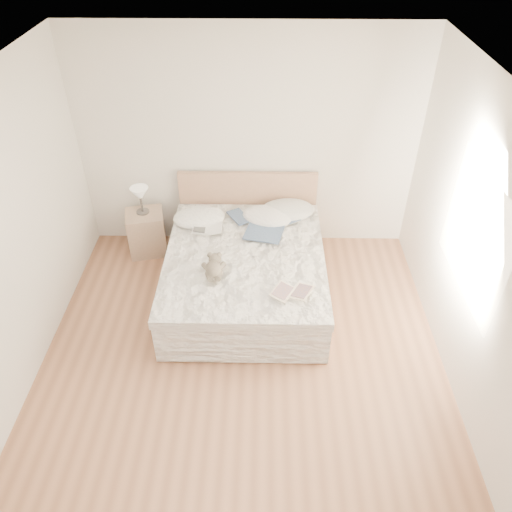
# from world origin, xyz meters

# --- Properties ---
(floor) EXTENTS (4.00, 4.50, 0.00)m
(floor) POSITION_xyz_m (0.00, 0.00, 0.00)
(floor) COLOR brown
(floor) RESTS_ON ground
(ceiling) EXTENTS (4.00, 4.50, 0.00)m
(ceiling) POSITION_xyz_m (0.00, 0.00, 2.70)
(ceiling) COLOR white
(ceiling) RESTS_ON ground
(wall_back) EXTENTS (4.00, 0.02, 2.70)m
(wall_back) POSITION_xyz_m (0.00, 2.25, 1.35)
(wall_back) COLOR silver
(wall_back) RESTS_ON ground
(wall_right) EXTENTS (0.02, 4.50, 2.70)m
(wall_right) POSITION_xyz_m (2.00, 0.00, 1.35)
(wall_right) COLOR silver
(wall_right) RESTS_ON ground
(window) EXTENTS (0.02, 1.30, 1.10)m
(window) POSITION_xyz_m (1.99, 0.30, 1.45)
(window) COLOR white
(window) RESTS_ON wall_right
(bed) EXTENTS (1.72, 2.14, 1.00)m
(bed) POSITION_xyz_m (0.00, 1.19, 0.31)
(bed) COLOR #A37D60
(bed) RESTS_ON floor
(nightstand) EXTENTS (0.53, 0.49, 0.56)m
(nightstand) POSITION_xyz_m (-1.27, 1.94, 0.28)
(nightstand) COLOR tan
(nightstand) RESTS_ON floor
(table_lamp) EXTENTS (0.25, 0.25, 0.34)m
(table_lamp) POSITION_xyz_m (-1.28, 1.97, 0.81)
(table_lamp) COLOR #4B4540
(table_lamp) RESTS_ON nightstand
(pillow_left) EXTENTS (0.68, 0.54, 0.18)m
(pillow_left) POSITION_xyz_m (-0.56, 1.75, 0.64)
(pillow_left) COLOR white
(pillow_left) RESTS_ON bed
(pillow_middle) EXTENTS (0.69, 0.58, 0.18)m
(pillow_middle) POSITION_xyz_m (0.24, 1.79, 0.64)
(pillow_middle) COLOR white
(pillow_middle) RESTS_ON bed
(pillow_right) EXTENTS (0.71, 0.55, 0.20)m
(pillow_right) POSITION_xyz_m (0.48, 1.92, 0.64)
(pillow_right) COLOR silver
(pillow_right) RESTS_ON bed
(blouse) EXTENTS (0.79, 0.83, 0.03)m
(blouse) POSITION_xyz_m (0.23, 1.60, 0.63)
(blouse) COLOR #324564
(blouse) RESTS_ON bed
(photo_book) EXTENTS (0.35, 0.24, 0.03)m
(photo_book) POSITION_xyz_m (-0.45, 1.53, 0.63)
(photo_book) COLOR white
(photo_book) RESTS_ON bed
(childrens_book) EXTENTS (0.45, 0.40, 0.02)m
(childrens_book) POSITION_xyz_m (0.48, 0.47, 0.63)
(childrens_book) COLOR #FFEACA
(childrens_book) RESTS_ON bed
(teddy_bear) EXTENTS (0.25, 0.33, 0.16)m
(teddy_bear) POSITION_xyz_m (-0.30, 0.71, 0.65)
(teddy_bear) COLOR #665B4D
(teddy_bear) RESTS_ON bed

